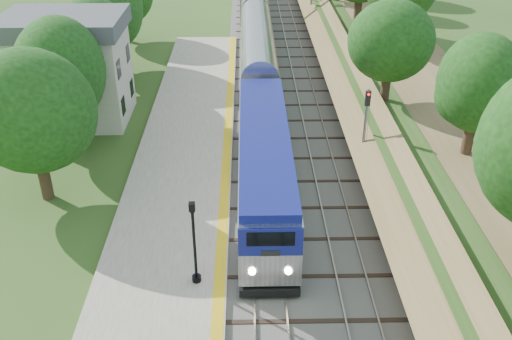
{
  "coord_description": "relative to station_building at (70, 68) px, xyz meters",
  "views": [
    {
      "loc": [
        -1.0,
        -10.42,
        18.36
      ],
      "look_at": [
        -0.5,
        16.81,
        2.8
      ],
      "focal_mm": 40.0,
      "sensor_mm": 36.0,
      "label": 1
    }
  ],
  "objects": [
    {
      "name": "yellow_stripe",
      "position": [
        11.65,
        -14.0,
        -3.7
      ],
      "size": [
        0.55,
        68.0,
        0.01
      ],
      "primitive_type": "cube",
      "color": "gold",
      "rests_on": "platform"
    },
    {
      "name": "trees_behind_platform",
      "position": [
        2.83,
        -9.33,
        0.44
      ],
      "size": [
        7.82,
        53.32,
        7.21
      ],
      "color": "#332316",
      "rests_on": "ground"
    },
    {
      "name": "signal_farside",
      "position": [
        20.2,
        -9.19,
        -0.45
      ],
      "size": [
        0.32,
        0.25,
        5.76
      ],
      "color": "slate",
      "rests_on": "ground"
    },
    {
      "name": "embankment",
      "position": [
        24.35,
        30.0,
        -2.14
      ],
      "size": [
        10.64,
        170.0,
        11.7
      ],
      "color": "brown",
      "rests_on": "ground"
    },
    {
      "name": "station_building",
      "position": [
        0.0,
        0.0,
        0.0
      ],
      "size": [
        8.6,
        6.6,
        8.0
      ],
      "color": "beige",
      "rests_on": "ground"
    },
    {
      "name": "lamppost_far",
      "position": [
        10.57,
        -19.51,
        -1.75
      ],
      "size": [
        0.44,
        0.44,
        4.4
      ],
      "color": "black",
      "rests_on": "platform"
    },
    {
      "name": "platform",
      "position": [
        8.8,
        -14.0,
        -3.9
      ],
      "size": [
        6.4,
        68.0,
        0.38
      ],
      "primitive_type": "cube",
      "color": "gray",
      "rests_on": "ground"
    },
    {
      "name": "trackbed",
      "position": [
        16.0,
        30.0,
        -4.02
      ],
      "size": [
        9.5,
        170.0,
        0.28
      ],
      "color": "#4C4944",
      "rests_on": "ground"
    }
  ]
}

